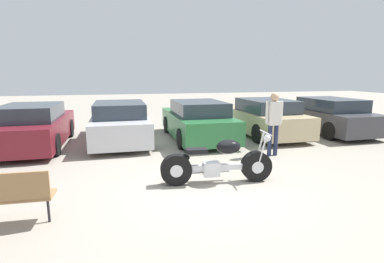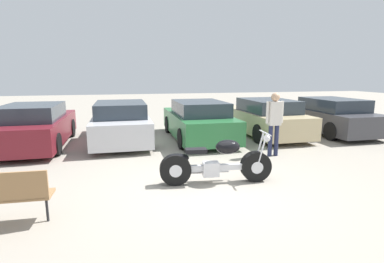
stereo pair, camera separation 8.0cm
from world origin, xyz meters
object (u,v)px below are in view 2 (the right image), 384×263
parked_car_champagne (265,118)px  person_standing (274,119)px  park_bench (0,193)px  motorcycle (215,163)px  parked_car_silver (121,123)px  parked_car_green (198,121)px  parked_car_dark_grey (328,116)px  parked_car_maroon (35,127)px

parked_car_champagne → person_standing: person_standing is taller
park_bench → motorcycle: bearing=16.3°
parked_car_silver → parked_car_green: same height
parked_car_silver → parked_car_green: 2.68m
person_standing → parked_car_champagne: bearing=67.8°
motorcycle → parked_car_champagne: 5.67m
parked_car_champagne → parked_car_dark_grey: same height
parked_car_dark_grey → park_bench: parked_car_dark_grey is taller
parked_car_maroon → person_standing: 7.37m
motorcycle → parked_car_silver: (-1.92, 4.64, 0.22)m
parked_car_green → parked_car_dark_grey: (5.33, 0.00, 0.00)m
parked_car_maroon → parked_car_silver: same height
motorcycle → parked_car_champagne: bearing=53.1°
motorcycle → parked_car_maroon: (-4.58, 4.44, 0.22)m
parked_car_silver → parked_car_dark_grey: (7.99, -0.28, 0.00)m
parked_car_silver → park_bench: 5.99m
parked_car_dark_grey → person_standing: size_ratio=2.47×
parked_car_champagne → parked_car_dark_grey: bearing=-3.7°
parked_car_green → parked_car_champagne: size_ratio=1.00×
parked_car_maroon → parked_car_green: same height
motorcycle → park_bench: size_ratio=1.69×
parked_car_champagne → park_bench: size_ratio=3.11×
parked_car_silver → parked_car_dark_grey: same height
motorcycle → person_standing: size_ratio=1.34×
motorcycle → parked_car_green: 4.43m
parked_car_green → parked_car_dark_grey: same height
parked_car_maroon → parked_car_champagne: bearing=0.7°
person_standing → parked_car_silver: bearing=144.6°
parked_car_green → parked_car_champagne: same height
motorcycle → parked_car_dark_grey: bearing=35.7°
parked_car_dark_grey → motorcycle: bearing=-144.3°
parked_car_champagne → parked_car_silver: bearing=178.8°
parked_car_maroon → motorcycle: bearing=-44.1°
motorcycle → person_standing: (2.25, 1.68, 0.64)m
parked_car_maroon → park_bench: size_ratio=3.11×
parked_car_dark_grey → person_standing: 4.69m
parked_car_silver → parked_car_champagne: same height
parked_car_silver → person_standing: (4.16, -2.96, 0.42)m
parked_car_silver → parked_car_champagne: (5.33, -0.11, 0.00)m
park_bench → person_standing: 6.57m
parked_car_green → parked_car_champagne: bearing=3.7°
parked_car_dark_grey → park_bench: 11.18m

